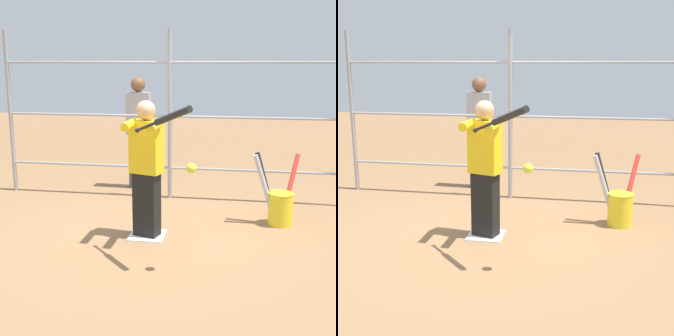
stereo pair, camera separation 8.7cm
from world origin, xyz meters
TOP-DOWN VIEW (x-y plane):
  - ground_plane at (0.00, 0.00)m, footprint 24.00×24.00m
  - home_plate at (0.00, 0.00)m, footprint 0.40×0.40m
  - fence_backstop at (0.00, -1.60)m, footprint 4.99×0.06m
  - batter at (0.00, 0.02)m, footprint 0.39×0.62m
  - baseball_bat_swinging at (-0.37, 0.75)m, footprint 0.66×0.59m
  - softball_in_flight at (-0.61, 0.88)m, footprint 0.10×0.10m
  - bat_bucket at (-1.53, -0.69)m, footprint 0.62×0.65m
  - bystander_behind_fence at (0.58, -2.09)m, footprint 0.36×0.22m

SIDE VIEW (x-z plane):
  - ground_plane at x=0.00m, z-range 0.00..0.00m
  - home_plate at x=0.00m, z-range 0.00..0.02m
  - bat_bucket at x=-1.53m, z-range -0.19..0.71m
  - batter at x=0.00m, z-range 0.06..1.64m
  - bystander_behind_fence at x=0.58m, z-range 0.04..1.79m
  - softball_in_flight at x=-0.61m, z-range 0.99..1.09m
  - fence_backstop at x=0.00m, z-range 0.00..2.43m
  - baseball_bat_swinging at x=-0.37m, z-range 1.31..1.65m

